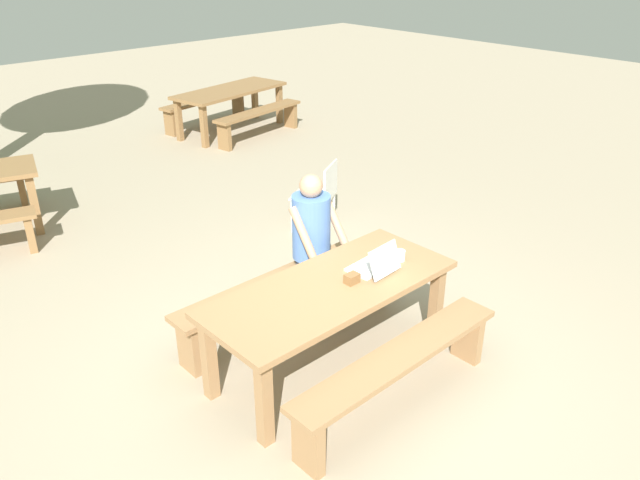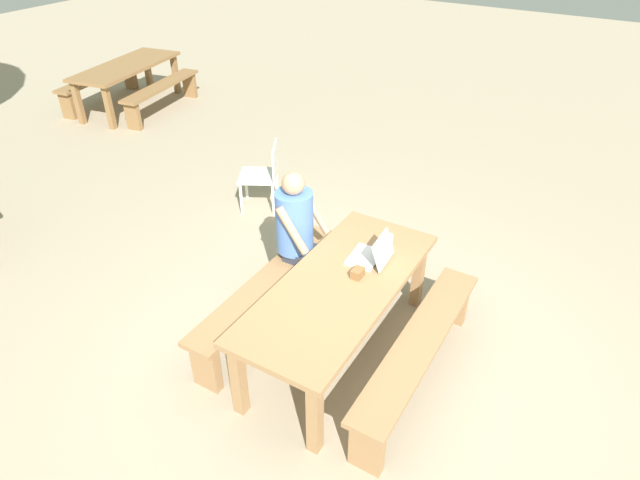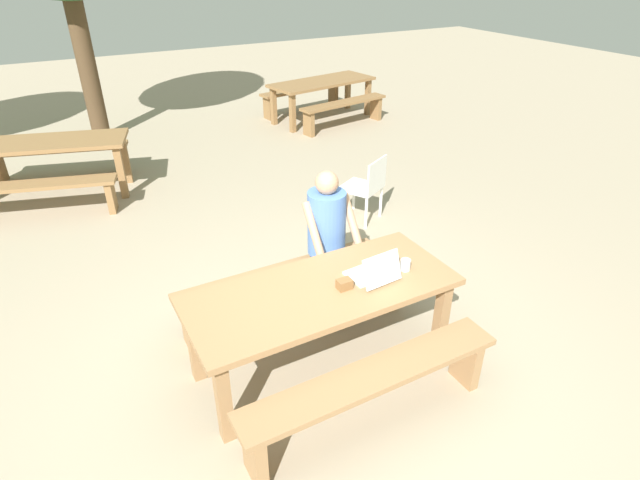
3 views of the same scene
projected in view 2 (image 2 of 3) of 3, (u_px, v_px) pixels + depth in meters
name	position (u px, v px, depth m)	size (l,w,h in m)	color
ground_plane	(338.00, 350.00, 4.66)	(30.00, 30.00, 0.00)	tan
picnic_table_front	(339.00, 293.00, 4.30)	(2.03, 0.85, 0.73)	#9E754C
bench_near	(418.00, 350.00, 4.16)	(1.92, 0.30, 0.48)	#9E754C
bench_far	(269.00, 291.00, 4.75)	(1.92, 0.30, 0.48)	#9E754C
laptop	(372.00, 254.00, 4.46)	(0.34, 0.34, 0.25)	white
small_pouch	(358.00, 273.00, 4.29)	(0.11, 0.08, 0.07)	olive
coffee_mug	(388.00, 240.00, 4.67)	(0.08, 0.08, 0.09)	white
person_seated	(298.00, 228.00, 4.81)	(0.44, 0.42, 1.32)	#333847
plastic_chair	(264.00, 174.00, 6.43)	(0.60, 0.60, 0.80)	white
picnic_table_rear	(127.00, 71.00, 9.15)	(2.14, 1.13, 0.74)	olive
bench_rear_south	(162.00, 91.00, 9.11)	(1.86, 0.60, 0.48)	olive
bench_rear_north	(99.00, 83.00, 9.49)	(1.86, 0.60, 0.48)	olive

